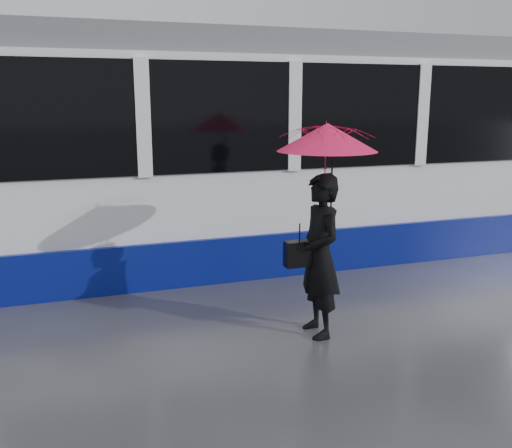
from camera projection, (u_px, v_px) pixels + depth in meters
name	position (u px, v px, depth m)	size (l,w,h in m)	color
ground	(161.00, 327.00, 6.21)	(90.00, 90.00, 0.00)	#2F2F34
rails	(132.00, 265.00, 8.51)	(34.00, 1.51, 0.02)	#3F3D38
tram	(20.00, 159.00, 7.71)	(26.00, 2.56, 3.35)	white
woman	(320.00, 256.00, 5.87)	(0.62, 0.41, 1.71)	black
umbrella	(327.00, 157.00, 5.66)	(1.01, 1.01, 1.15)	#F0148C
handbag	(299.00, 253.00, 5.80)	(0.31, 0.13, 0.44)	black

